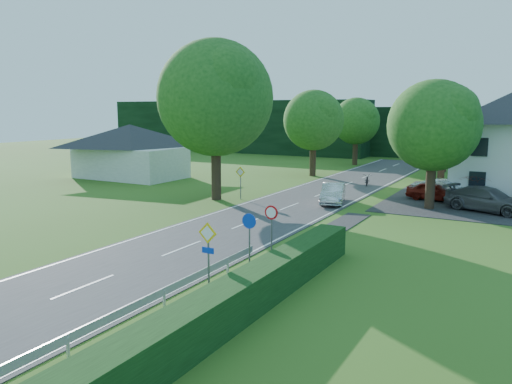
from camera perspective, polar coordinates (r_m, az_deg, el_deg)
The scene contains 26 objects.
road at distance 30.81m, azimuth 0.65°, elevation -2.94°, with size 7.00×80.00×0.04m, color #333335.
footpath at distance 14.25m, azimuth -17.60°, elevation -18.54°, with size 1.50×44.00×0.04m, color black.
parking_pad at distance 40.08m, azimuth 25.36°, elevation -0.97°, with size 14.00×16.00×0.04m, color black.
line_edge_left at distance 32.45m, azimuth -4.40°, elevation -2.29°, with size 0.12×80.00×0.01m, color white.
line_edge_right at distance 29.43m, azimuth 6.24°, elevation -3.53°, with size 0.12×80.00×0.01m, color white.
line_centre at distance 30.80m, azimuth 0.65°, elevation -2.89°, with size 0.12×80.00×0.01m, color white, non-canonical shape.
tree_main at distance 36.64m, azimuth -4.65°, elevation 8.14°, with size 9.40×9.40×11.64m, color #1A4C16, non-canonical shape.
tree_left_far at distance 50.38m, azimuth 6.56°, elevation 6.69°, with size 7.00×7.00×8.58m, color #1A4C16, non-canonical shape.
tree_right_far at distance 49.06m, azimuth 20.63°, elevation 6.39°, with size 7.40×7.40×9.09m, color #1A4C16, non-canonical shape.
tree_left_back at distance 61.48m, azimuth 11.33°, elevation 6.81°, with size 6.60×6.60×8.07m, color #1A4C16, non-canonical shape.
tree_right_back at distance 57.15m, azimuth 20.81°, elevation 5.95°, with size 6.20×6.20×7.56m, color #1A4C16, non-canonical shape.
tree_right_mid at distance 35.03m, azimuth 19.54°, elevation 5.07°, with size 7.00×7.00×8.58m, color #1A4C16, non-canonical shape.
treeline_left at distance 80.54m, azimuth -2.63°, elevation 7.52°, with size 44.00×6.00×8.00m, color black.
treeline_right at distance 72.81m, azimuth 24.25°, elevation 6.12°, with size 30.00×5.00×7.00m, color black.
bungalow_left at distance 50.24m, azimuth -14.16°, elevation 4.66°, with size 11.00×6.50×5.20m.
streetlight at distance 37.06m, azimuth 19.41°, elevation 5.56°, with size 2.03×0.18×8.00m.
sign_priority_right at distance 18.23m, azimuth -5.51°, elevation -5.91°, with size 0.78×0.09×2.59m.
sign_roundabout at distance 20.72m, azimuth -0.78°, elevation -4.35°, with size 0.64×0.08×2.37m.
sign_speed_limit at distance 22.40m, azimuth 1.76°, elevation -3.05°, with size 0.64×0.11×2.37m.
sign_priority_left at distance 36.98m, azimuth -1.79°, elevation 1.80°, with size 0.78×0.09×2.44m.
moving_car at distance 35.72m, azimuth 8.79°, elevation -0.15°, with size 1.50×4.30×1.42m, color silver.
motorcycle at distance 44.80m, azimuth 12.60°, elevation 1.40°, with size 0.67×1.93×1.02m, color black.
parked_car_red at distance 38.69m, azimuth 19.66°, elevation 0.06°, with size 1.55×3.85×1.31m, color maroon.
parked_car_silver_a at distance 39.24m, azimuth 20.71°, elevation 0.25°, with size 1.56×4.48×1.48m, color silver.
parked_car_grey at distance 35.76m, azimuth 24.95°, elevation -0.78°, with size 2.21×5.45×1.58m, color #4F4E53.
parasol at distance 38.94m, azimuth 23.68°, elevation 0.36°, with size 2.15×2.19×1.97m, color #A82E0D.
Camera 1 is at (14.34, -6.46, 6.59)m, focal length 35.00 mm.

